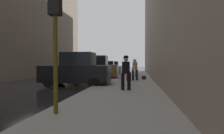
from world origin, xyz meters
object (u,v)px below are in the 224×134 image
at_px(pedestrian_with_fedora, 126,71).
at_px(parked_gray_coupe, 105,68).
at_px(parked_silver_sedan, 111,67).
at_px(parked_bronze_suv, 95,68).
at_px(traffic_light, 55,19).
at_px(pedestrian_with_beanie, 134,67).
at_px(pedestrian_in_tan_coat, 135,68).
at_px(parked_black_suv, 76,71).
at_px(fire_hydrant, 115,73).
at_px(duffel_bag, 144,78).
at_px(rolling_suitcase, 129,76).

bearing_deg(pedestrian_with_fedora, parked_gray_coupe, 105.09).
bearing_deg(parked_silver_sedan, parked_bronze_suv, -90.00).
bearing_deg(traffic_light, pedestrian_with_fedora, 69.71).
bearing_deg(pedestrian_with_beanie, parked_bronze_suv, -160.34).
height_order(pedestrian_in_tan_coat, pedestrian_with_beanie, pedestrian_with_beanie).
distance_m(parked_gray_coupe, pedestrian_in_tan_coat, 8.47).
distance_m(parked_black_suv, fire_hydrant, 6.41).
bearing_deg(parked_black_suv, duffel_bag, 40.00).
xyz_separation_m(pedestrian_with_fedora, pedestrian_with_beanie, (0.29, 8.81, 0.00)).
bearing_deg(parked_gray_coupe, pedestrian_in_tan_coat, -62.64).
xyz_separation_m(parked_black_suv, duffel_bag, (4.64, 3.89, -0.74)).
xyz_separation_m(parked_black_suv, traffic_light, (1.85, -6.77, 1.73)).
bearing_deg(parked_silver_sedan, duffel_bag, -68.96).
bearing_deg(pedestrian_with_fedora, parked_bronze_suv, 115.17).
relative_size(pedestrian_with_fedora, duffel_bag, 4.04).
bearing_deg(pedestrian_in_tan_coat, parked_silver_sedan, 106.91).
relative_size(parked_silver_sedan, fire_hydrant, 6.05).
distance_m(parked_black_suv, parked_gray_coupe, 10.67).
distance_m(parked_silver_sedan, traffic_light, 22.88).
relative_size(traffic_light, duffel_bag, 8.18).
distance_m(pedestrian_with_beanie, duffel_bag, 2.86).
bearing_deg(pedestrian_with_fedora, parked_black_suv, 146.51).
bearing_deg(fire_hydrant, parked_gray_coupe, 111.67).
height_order(traffic_light, pedestrian_with_beanie, traffic_light).
bearing_deg(parked_black_suv, pedestrian_with_beanie, 59.68).
height_order(parked_black_suv, parked_gray_coupe, parked_black_suv).
xyz_separation_m(parked_silver_sedan, rolling_suitcase, (3.41, -13.46, -0.36)).
distance_m(parked_black_suv, traffic_light, 7.23).
height_order(traffic_light, pedestrian_in_tan_coat, traffic_light).
relative_size(fire_hydrant, rolling_suitcase, 0.68).
distance_m(traffic_light, pedestrian_in_tan_coat, 10.26).
bearing_deg(pedestrian_in_tan_coat, parked_gray_coupe, 117.36).
relative_size(parked_black_suv, rolling_suitcase, 4.43).
bearing_deg(parked_bronze_suv, fire_hydrant, 28.78).
height_order(parked_black_suv, duffel_bag, parked_black_suv).
bearing_deg(pedestrian_with_beanie, duffel_bag, -72.03).
bearing_deg(pedestrian_with_fedora, pedestrian_in_tan_coat, 85.92).
relative_size(pedestrian_with_beanie, rolling_suitcase, 1.71).
bearing_deg(pedestrian_with_beanie, rolling_suitcase, -95.51).
distance_m(parked_gray_coupe, pedestrian_with_fedora, 13.45).
relative_size(parked_bronze_suv, parked_silver_sedan, 1.09).
height_order(parked_silver_sedan, fire_hydrant, parked_silver_sedan).
distance_m(parked_black_suv, parked_bronze_suv, 5.13).
height_order(pedestrian_in_tan_coat, duffel_bag, pedestrian_in_tan_coat).
height_order(fire_hydrant, pedestrian_with_beanie, pedestrian_with_beanie).
bearing_deg(parked_silver_sedan, traffic_light, -85.34).
height_order(parked_bronze_suv, pedestrian_in_tan_coat, parked_bronze_suv).
relative_size(parked_black_suv, parked_gray_coupe, 1.08).
distance_m(fire_hydrant, rolling_suitcase, 3.97).
height_order(rolling_suitcase, duffel_bag, rolling_suitcase).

